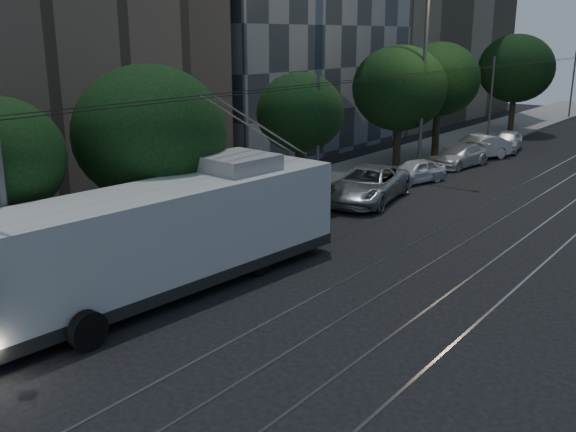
% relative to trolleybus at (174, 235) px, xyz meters
% --- Properties ---
extents(ground, '(120.00, 120.00, 0.00)m').
position_rel_trolleybus_xyz_m(ground, '(3.41, 0.04, -1.70)').
color(ground, black).
rests_on(ground, ground).
extents(sidewalk, '(5.00, 90.00, 0.15)m').
position_rel_trolleybus_xyz_m(sidewalk, '(-4.09, 20.04, -1.62)').
color(sidewalk, gray).
rests_on(sidewalk, ground).
extents(tram_rails, '(4.52, 90.00, 0.02)m').
position_rel_trolleybus_xyz_m(tram_rails, '(5.91, 20.04, -1.69)').
color(tram_rails, gray).
rests_on(tram_rails, ground).
extents(overhead_wires, '(2.23, 90.00, 6.00)m').
position_rel_trolleybus_xyz_m(overhead_wires, '(-1.56, 20.04, 1.77)').
color(overhead_wires, black).
rests_on(overhead_wires, ground).
extents(trolleybus, '(3.52, 12.38, 5.63)m').
position_rel_trolleybus_xyz_m(trolleybus, '(0.00, 0.00, 0.00)').
color(trolleybus, silver).
rests_on(trolleybus, ground).
extents(pickup_silver, '(3.62, 6.06, 1.58)m').
position_rel_trolleybus_xyz_m(pickup_silver, '(-0.89, 12.60, -0.91)').
color(pickup_silver, '#AAAEB2').
rests_on(pickup_silver, ground).
extents(car_white_a, '(2.38, 3.85, 1.23)m').
position_rel_trolleybus_xyz_m(car_white_a, '(-0.89, 17.39, -1.08)').
color(car_white_a, silver).
rests_on(car_white_a, ground).
extents(car_white_b, '(2.38, 4.54, 1.26)m').
position_rel_trolleybus_xyz_m(car_white_b, '(-0.80, 22.84, -1.07)').
color(car_white_b, silver).
rests_on(car_white_b, ground).
extents(car_white_c, '(3.22, 4.59, 1.44)m').
position_rel_trolleybus_xyz_m(car_white_c, '(-0.89, 25.71, -0.98)').
color(car_white_c, silver).
rests_on(car_white_c, ground).
extents(car_white_d, '(2.29, 4.16, 1.34)m').
position_rel_trolleybus_xyz_m(car_white_d, '(-0.37, 29.54, -1.02)').
color(car_white_d, silver).
rests_on(car_white_d, ground).
extents(tree_1, '(5.15, 5.15, 6.49)m').
position_rel_trolleybus_xyz_m(tree_1, '(-3.09, 1.93, 2.46)').
color(tree_1, black).
rests_on(tree_1, ground).
extents(tree_2, '(3.86, 3.86, 5.84)m').
position_rel_trolleybus_xyz_m(tree_2, '(-3.09, 10.40, 2.38)').
color(tree_2, black).
rests_on(tree_2, ground).
extents(tree_3, '(5.27, 5.27, 6.87)m').
position_rel_trolleybus_xyz_m(tree_3, '(-3.59, 20.39, 2.79)').
color(tree_3, black).
rests_on(tree_3, ground).
extents(tree_4, '(4.86, 4.86, 6.99)m').
position_rel_trolleybus_xyz_m(tree_4, '(-3.09, 24.43, 3.09)').
color(tree_4, black).
rests_on(tree_4, ground).
extents(tree_5, '(5.69, 5.69, 7.45)m').
position_rel_trolleybus_xyz_m(tree_5, '(-3.09, 38.02, 3.19)').
color(tree_5, black).
rests_on(tree_5, ground).
extents(streetlamp_far, '(2.68, 0.44, 11.25)m').
position_rel_trolleybus_xyz_m(streetlamp_far, '(-1.36, 19.63, 5.01)').
color(streetlamp_far, '#5D5D60').
rests_on(streetlamp_far, ground).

